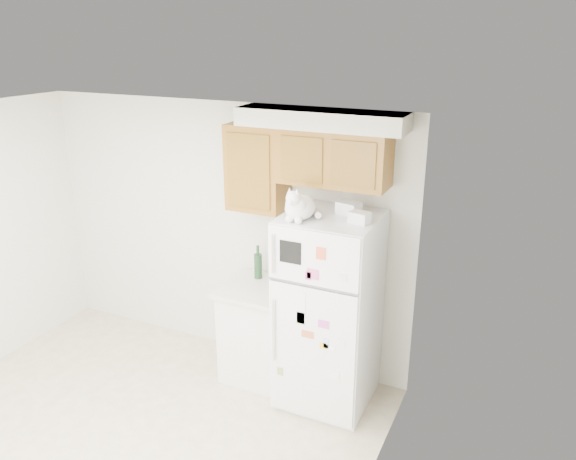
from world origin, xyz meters
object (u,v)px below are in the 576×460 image
Objects in this scene: base_counter at (261,331)px; bottle_green at (258,262)px; storage_box_back at (349,208)px; cat at (299,207)px; storage_box_front at (360,218)px; refrigerator at (328,312)px; bottle_amber at (276,266)px.

base_counter is 2.87× the size of bottle_green.
base_counter is 5.11× the size of storage_box_back.
cat is 1.02m from bottle_green.
base_counter is 1.51m from storage_box_back.
base_counter is at bearing -176.45° from storage_box_front.
bottle_green is at bearing 164.15° from refrigerator.
cat reaches higher than storage_box_front.
refrigerator is at bearing -18.76° from bottle_amber.
storage_box_back is at bearing 141.52° from storage_box_front.
refrigerator is 0.99m from cat.
bottle_green is (-0.59, 0.41, -0.73)m from cat.
base_counter is at bearing 173.91° from refrigerator.
bottle_green is at bearing 173.16° from bottle_amber.
storage_box_back is 0.23m from storage_box_front.
storage_box_front is 1.10m from bottle_amber.
storage_box_front reaches higher than base_counter.
base_counter is at bearing -129.81° from bottle_amber.
refrigerator is at bearing 178.39° from storage_box_front.
bottle_green is at bearing 176.40° from storage_box_front.
cat is 2.71× the size of storage_box_front.
refrigerator is at bearing 43.62° from cat.
storage_box_back is 1.20× the size of storage_box_front.
storage_box_front is at bearing -15.21° from bottle_green.
cat is 1.27× the size of bottle_green.
refrigerator is 11.33× the size of storage_box_front.
bottle_amber is (-0.69, 0.08, -0.67)m from storage_box_back.
refrigerator reaches higher than bottle_green.
storage_box_back reaches higher than storage_box_front.
bottle_amber is (-0.59, 0.20, 0.23)m from refrigerator.
bottle_amber is (0.10, 0.13, 0.62)m from base_counter.
base_counter is 1.60m from storage_box_front.
base_counter is at bearing 152.35° from cat.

